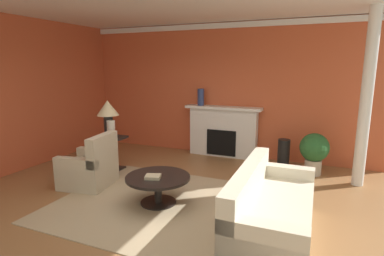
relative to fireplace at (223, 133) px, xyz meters
name	(u,v)px	position (x,y,z in m)	size (l,w,h in m)	color
ground_plane	(159,199)	(-0.19, -2.78, -0.57)	(8.61, 8.61, 0.00)	olive
wall_fireplace	(219,90)	(-0.19, 0.21, 0.98)	(7.22, 0.12, 3.10)	#C65633
wall_window	(19,95)	(-3.56, -2.48, 0.98)	(0.12, 6.46, 3.10)	#C65633
crown_moulding	(219,26)	(-0.19, 0.13, 2.45)	(7.22, 0.08, 0.12)	white
area_rug	(158,203)	(-0.13, -2.92, -0.56)	(3.08, 2.71, 0.01)	tan
fireplace	(223,133)	(0.00, 0.00, 0.00)	(1.80, 0.35, 1.20)	white
sofa	(270,211)	(1.61, -3.11, -0.27)	(0.92, 2.11, 0.85)	beige
armchair_near_window	(90,169)	(-1.62, -2.73, -0.26)	(0.91, 0.91, 0.95)	#C1B293
coffee_table	(158,183)	(-0.13, -2.92, -0.23)	(1.00, 1.00, 0.45)	black
side_table	(110,151)	(-1.82, -1.91, -0.17)	(0.56, 0.56, 0.70)	black
table_lamp	(108,112)	(-1.82, -1.91, 0.66)	(0.44, 0.44, 0.75)	black
vase_mantel_left	(201,97)	(-0.55, -0.05, 0.83)	(0.15, 0.15, 0.40)	navy
vase_tall_corner	(284,153)	(1.44, -0.30, -0.27)	(0.25, 0.25, 0.60)	black
vase_on_side_table	(111,130)	(-1.67, -2.03, 0.32)	(0.16, 0.16, 0.37)	beige
book_red_cover	(153,177)	(-0.16, -3.02, -0.09)	(0.23, 0.19, 0.05)	tan
potted_plant	(314,150)	(2.04, -0.54, -0.07)	(0.56, 0.56, 0.83)	#BCB29E
column_white	(366,100)	(2.81, -0.82, 0.98)	(0.20, 0.20, 3.10)	white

